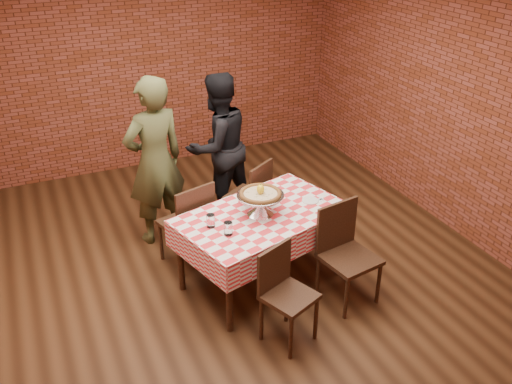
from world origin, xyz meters
The scene contains 19 objects.
ground centered at (0.00, 0.00, 0.00)m, with size 6.00×6.00×0.00m, color black.
back_wall centered at (0.00, 3.00, 1.45)m, with size 5.50×5.50×0.00m, color maroon.
table centered at (0.36, -0.14, 0.38)m, with size 1.53×0.92×0.75m, color #3F2617.
tablecloth centered at (0.36, -0.14, 0.63)m, with size 1.56×0.95×0.26m, color red, non-canonical shape.
pizza_stand centered at (0.34, -0.14, 0.86)m, with size 0.45×0.45×0.20m, color silver, non-canonical shape.
pizza centered at (0.34, -0.14, 0.96)m, with size 0.39×0.39×0.03m, color beige.
lemon centered at (0.34, -0.14, 1.01)m, with size 0.07×0.07×0.09m, color yellow.
water_glass_left centered at (-0.06, -0.35, 0.82)m, with size 0.08×0.08×0.12m, color white.
water_glass_right centered at (-0.15, -0.17, 0.82)m, with size 0.08×0.08×0.12m, color white.
side_plate centered at (0.88, -0.11, 0.76)m, with size 0.16×0.16×0.01m, color white.
sweetener_packet_a centered at (1.00, -0.12, 0.76)m, with size 0.05×0.04×0.01m, color white.
sweetener_packet_b centered at (0.99, -0.14, 0.76)m, with size 0.05×0.04×0.01m, color white.
condiment_caddy centered at (0.29, 0.12, 0.82)m, with size 0.09×0.07×0.13m, color silver.
chair_near_left centered at (0.22, -0.99, 0.43)m, with size 0.39×0.39×0.86m, color #3F2617, non-canonical shape.
chair_near_right centered at (0.97, -0.73, 0.47)m, with size 0.46×0.46×0.94m, color #3F2617, non-canonical shape.
chair_far_left centered at (-0.20, 0.47, 0.46)m, with size 0.44×0.44×0.93m, color #3F2617, non-canonical shape.
chair_far_right centered at (0.59, 0.74, 0.44)m, with size 0.40×0.40×0.88m, color #3F2617, non-canonical shape.
diner_olive centered at (-0.33, 1.04, 0.92)m, with size 0.67×0.44×1.84m, color #444726.
diner_black centered at (0.47, 1.32, 0.85)m, with size 0.82×0.64×1.70m, color black.
Camera 1 is at (-1.50, -4.19, 3.35)m, focal length 38.95 mm.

